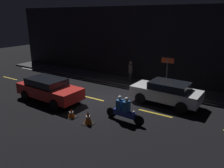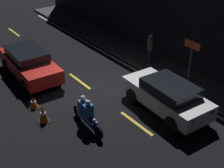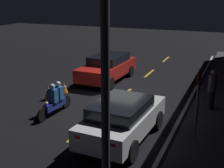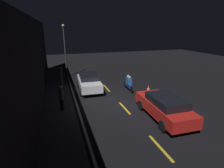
# 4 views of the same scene
# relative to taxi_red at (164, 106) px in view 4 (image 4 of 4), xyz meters

# --- Properties ---
(ground_plane) EXTENTS (56.00, 56.00, 0.00)m
(ground_plane) POSITION_rel_taxi_red_xyz_m (3.05, 1.78, -0.79)
(ground_plane) COLOR black
(raised_curb) EXTENTS (28.00, 2.07, 0.14)m
(raised_curb) POSITION_rel_taxi_red_xyz_m (3.05, 6.19, -0.72)
(raised_curb) COLOR #424244
(raised_curb) RESTS_ON ground
(building_front) EXTENTS (28.00, 0.30, 6.02)m
(building_front) POSITION_rel_taxi_red_xyz_m (3.05, 7.37, 2.22)
(building_front) COLOR black
(building_front) RESTS_ON ground
(lane_dash_b) EXTENTS (2.00, 0.14, 0.01)m
(lane_dash_b) POSITION_rel_taxi_red_xyz_m (-2.45, 1.78, -0.79)
(lane_dash_b) COLOR gold
(lane_dash_b) RESTS_ON ground
(lane_dash_c) EXTENTS (2.00, 0.14, 0.01)m
(lane_dash_c) POSITION_rel_taxi_red_xyz_m (2.05, 1.78, -0.79)
(lane_dash_c) COLOR gold
(lane_dash_c) RESTS_ON ground
(lane_dash_d) EXTENTS (2.00, 0.14, 0.01)m
(lane_dash_d) POSITION_rel_taxi_red_xyz_m (6.55, 1.78, -0.79)
(lane_dash_d) COLOR gold
(lane_dash_d) RESTS_ON ground
(lane_dash_e) EXTENTS (2.00, 0.14, 0.01)m
(lane_dash_e) POSITION_rel_taxi_red_xyz_m (11.05, 1.78, -0.79)
(lane_dash_e) COLOR gold
(lane_dash_e) RESTS_ON ground
(lane_solid_kerb) EXTENTS (25.20, 0.14, 0.01)m
(lane_solid_kerb) POSITION_rel_taxi_red_xyz_m (3.05, 4.90, -0.79)
(lane_solid_kerb) COLOR silver
(lane_solid_kerb) RESTS_ON ground
(taxi_red) EXTENTS (4.57, 2.06, 1.46)m
(taxi_red) POSITION_rel_taxi_red_xyz_m (0.00, 0.00, 0.00)
(taxi_red) COLOR red
(taxi_red) RESTS_ON ground
(sedan_white) EXTENTS (4.23, 2.03, 1.44)m
(sedan_white) POSITION_rel_taxi_red_xyz_m (6.60, 3.42, 0.00)
(sedan_white) COLOR silver
(sedan_white) RESTS_ON ground
(motorcycle) EXTENTS (2.25, 0.39, 1.35)m
(motorcycle) POSITION_rel_taxi_red_xyz_m (5.50, 0.02, -0.16)
(motorcycle) COLOR black
(motorcycle) RESTS_ON ground
(traffic_cone_near) EXTENTS (0.51, 0.51, 0.53)m
(traffic_cone_near) POSITION_rel_taxi_red_xyz_m (2.92, -1.14, -0.53)
(traffic_cone_near) COLOR black
(traffic_cone_near) RESTS_ON ground
(traffic_cone_mid) EXTENTS (0.52, 0.52, 0.73)m
(traffic_cone_mid) POSITION_rel_taxi_red_xyz_m (4.14, -1.24, -0.43)
(traffic_cone_mid) COLOR black
(traffic_cone_mid) RESTS_ON ground
(pedestrian) EXTENTS (0.34, 0.34, 1.72)m
(pedestrian) POSITION_rel_taxi_red_xyz_m (2.79, 5.94, 0.22)
(pedestrian) COLOR black
(pedestrian) RESTS_ON raised_curb
(shop_sign) EXTENTS (0.90, 0.08, 2.40)m
(shop_sign) POSITION_rel_taxi_red_xyz_m (5.79, 5.73, 1.04)
(shop_sign) COLOR #4C4C51
(shop_sign) RESTS_ON raised_curb
(street_lamp) EXTENTS (0.28, 0.28, 5.76)m
(street_lamp) POSITION_rel_taxi_red_xyz_m (11.63, 5.00, 2.45)
(street_lamp) COLOR #333338
(street_lamp) RESTS_ON ground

